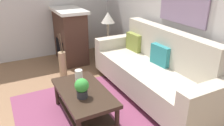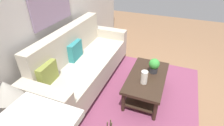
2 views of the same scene
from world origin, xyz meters
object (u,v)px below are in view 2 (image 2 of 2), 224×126
Objects in this scene: potted_plant_tabletop at (154,65)px; throw_pillow_olive at (47,74)px; couch at (82,63)px; throw_pillow_teal at (75,51)px; tabletop_vase at (144,77)px; table_lamp at (7,92)px; coffee_table at (146,82)px.

throw_pillow_olive is at bearing 124.70° from potted_plant_tabletop.
couch is 6.68× the size of throw_pillow_olive.
potted_plant_tabletop is (0.21, -1.40, -0.11)m from throw_pillow_teal.
throw_pillow_teal reaches higher than potted_plant_tabletop.
potted_plant_tabletop is (0.35, -0.09, 0.03)m from tabletop_vase.
tabletop_vase is at bearing 166.09° from potted_plant_tabletop.
couch is 4.22× the size of table_lamp.
couch reaches higher than throw_pillow_olive.
table_lamp reaches higher than coffee_table.
tabletop_vase is at bearing -96.59° from couch.
table_lamp is (-1.56, 1.16, 0.68)m from coffee_table.
throw_pillow_teal is (0.76, 0.00, 0.00)m from throw_pillow_olive.
potted_plant_tabletop reaches higher than coffee_table.
coffee_table is 1.93× the size of table_lamp.
throw_pillow_teal is at bearing 84.03° from tabletop_vase.
throw_pillow_teal is 1.55m from table_lamp.
throw_pillow_teal is 1.42m from potted_plant_tabletop.
table_lamp reaches higher than potted_plant_tabletop.
potted_plant_tabletop is 0.46× the size of table_lamp.
table_lamp is (-1.50, -0.05, 0.56)m from couch.
throw_pillow_olive and throw_pillow_teal have the same top height.
table_lamp is (-0.74, -0.17, 0.31)m from throw_pillow_olive.
couch is at bearing 1.78° from table_lamp.
tabletop_vase reaches higher than coffee_table.
potted_plant_tabletop is (0.15, -0.07, 0.26)m from coffee_table.
couch is 0.81m from throw_pillow_olive.
table_lamp is (-1.71, 1.23, 0.42)m from potted_plant_tabletop.
throw_pillow_teal is 1.38m from coffee_table.
throw_pillow_teal is 1.33m from tabletop_vase.
throw_pillow_teal is at bearing 0.00° from throw_pillow_olive.
tabletop_vase is (-0.14, -1.19, 0.11)m from couch.
table_lamp is (-1.50, -0.17, 0.31)m from throw_pillow_teal.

